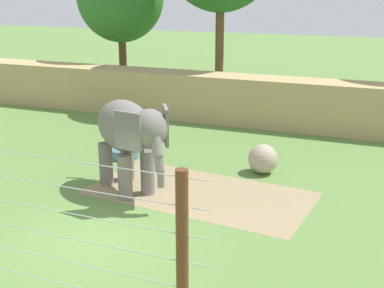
% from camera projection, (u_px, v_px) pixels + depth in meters
% --- Properties ---
extents(ground_plane, '(120.00, 120.00, 0.00)m').
position_uv_depth(ground_plane, '(95.00, 239.00, 13.09)').
color(ground_plane, '#5B7F3D').
extents(dirt_patch, '(7.17, 4.19, 0.01)m').
position_uv_depth(dirt_patch, '(200.00, 193.00, 15.98)').
color(dirt_patch, '#937F5B').
rests_on(dirt_patch, ground).
extents(embankment_wall, '(36.00, 1.80, 2.21)m').
position_uv_depth(embankment_wall, '(239.00, 100.00, 23.97)').
color(embankment_wall, tan).
rests_on(embankment_wall, ground).
extents(elephant, '(3.49, 2.99, 2.92)m').
position_uv_depth(elephant, '(129.00, 132.00, 15.53)').
color(elephant, slate).
rests_on(elephant, ground).
extents(enrichment_ball, '(1.01, 1.01, 1.01)m').
position_uv_depth(enrichment_ball, '(263.00, 159.00, 17.57)').
color(enrichment_ball, tan).
rests_on(enrichment_ball, ground).
extents(cable_fence, '(8.25, 0.22, 3.32)m').
position_uv_depth(cable_fence, '(13.00, 225.00, 10.09)').
color(cable_fence, brown).
rests_on(cable_fence, ground).
extents(water_tub, '(1.10, 1.10, 0.35)m').
position_uv_depth(water_tub, '(124.00, 153.00, 19.25)').
color(water_tub, slate).
rests_on(water_tub, ground).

